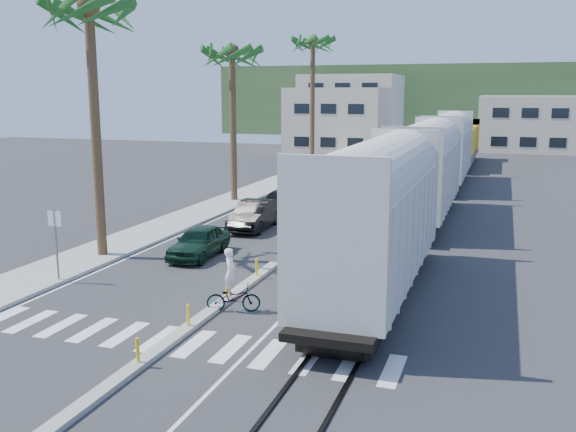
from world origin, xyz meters
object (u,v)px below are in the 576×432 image
at_px(street_sign, 56,234).
at_px(car_lead, 199,242).
at_px(car_second, 255,215).
at_px(cyclist, 233,292).

height_order(street_sign, car_lead, street_sign).
relative_size(street_sign, car_lead, 0.70).
height_order(street_sign, car_second, street_sign).
relative_size(car_second, cyclist, 2.17).
bearing_deg(street_sign, car_second, 72.96).
xyz_separation_m(street_sign, car_lead, (3.50, 5.46, -1.25)).
height_order(car_lead, car_second, car_second).
distance_m(street_sign, cyclist, 8.10).
height_order(car_lead, cyclist, cyclist).
bearing_deg(car_lead, car_second, 87.28).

